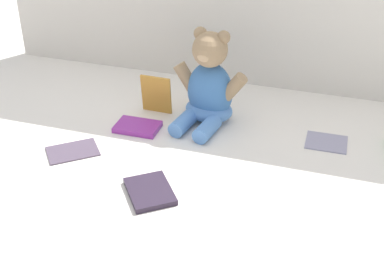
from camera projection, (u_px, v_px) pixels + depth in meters
ground_plane at (206, 143)px, 1.40m from camera, size 3.20×3.20×0.00m
teddy_bear at (209, 88)px, 1.46m from camera, size 0.23×0.21×0.27m
book_case_0 at (156, 94)px, 1.52m from camera, size 0.09×0.02×0.12m
book_case_1 at (150, 191)px, 1.20m from camera, size 0.15×0.16×0.01m
book_case_2 at (326, 142)px, 1.40m from camera, size 0.11×0.09×0.01m
book_case_5 at (138, 127)px, 1.46m from camera, size 0.12×0.08×0.01m
book_case_6 at (73, 151)px, 1.36m from camera, size 0.16×0.15×0.01m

